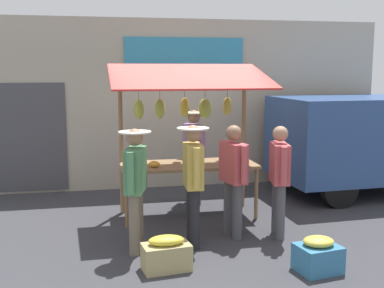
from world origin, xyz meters
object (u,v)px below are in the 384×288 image
at_px(shopper_in_striped_shirt, 279,174).
at_px(produce_crate_side, 318,255).
at_px(shopper_with_shopping_bag, 193,175).
at_px(shopper_with_ponytail, 233,173).
at_px(shopper_in_grey_tee, 136,180).
at_px(produce_crate_near, 166,254).
at_px(parked_van, 380,136).
at_px(vendor_with_sunhat, 194,148).
at_px(market_stall, 187,122).

xyz_separation_m(shopper_in_striped_shirt, produce_crate_side, (-0.01, 1.28, -0.73)).
xyz_separation_m(shopper_with_shopping_bag, shopper_with_ponytail, (-0.64, -0.26, -0.05)).
distance_m(shopper_in_grey_tee, produce_crate_near, 1.08).
bearing_deg(shopper_with_shopping_bag, produce_crate_near, 150.21).
bearing_deg(parked_van, produce_crate_near, 29.67).
relative_size(vendor_with_sunhat, shopper_with_ponytail, 1.04).
height_order(shopper_in_striped_shirt, shopper_with_shopping_bag, shopper_with_shopping_bag).
bearing_deg(vendor_with_sunhat, shopper_in_grey_tee, -41.45).
distance_m(parked_van, produce_crate_side, 4.54).
xyz_separation_m(shopper_in_striped_shirt, shopper_with_shopping_bag, (1.28, 0.11, 0.06)).
distance_m(market_stall, shopper_in_striped_shirt, 1.81).
distance_m(vendor_with_sunhat, shopper_in_striped_shirt, 2.17).
xyz_separation_m(shopper_with_shopping_bag, shopper_in_grey_tee, (0.78, 0.06, -0.02)).
bearing_deg(produce_crate_side, shopper_in_striped_shirt, -89.63).
height_order(produce_crate_near, produce_crate_side, produce_crate_side).
bearing_deg(shopper_in_grey_tee, vendor_with_sunhat, -13.15).
bearing_deg(shopper_with_ponytail, shopper_with_shopping_bag, 99.29).
xyz_separation_m(shopper_with_shopping_bag, produce_crate_side, (-1.29, 1.16, -0.79)).
bearing_deg(shopper_with_shopping_bag, shopper_in_striped_shirt, -81.92).
bearing_deg(produce_crate_side, market_stall, -66.98).
bearing_deg(vendor_with_sunhat, market_stall, -32.20).
bearing_deg(shopper_with_ponytail, shopper_in_grey_tee, 90.04).
height_order(vendor_with_sunhat, shopper_in_grey_tee, vendor_with_sunhat).
height_order(market_stall, vendor_with_sunhat, market_stall).
height_order(vendor_with_sunhat, produce_crate_side, vendor_with_sunhat).
distance_m(market_stall, produce_crate_side, 3.11).
bearing_deg(parked_van, market_stall, 8.49).
distance_m(shopper_in_grey_tee, produce_crate_side, 2.47).
height_order(shopper_with_ponytail, produce_crate_near, shopper_with_ponytail).
bearing_deg(shopper_with_shopping_bag, produce_crate_side, -129.03).
distance_m(vendor_with_sunhat, produce_crate_side, 3.48).
bearing_deg(shopper_in_striped_shirt, shopper_with_ponytail, 87.89).
relative_size(market_stall, produce_crate_side, 4.48).
distance_m(shopper_in_grey_tee, parked_van, 5.47).
distance_m(shopper_in_striped_shirt, shopper_with_shopping_bag, 1.29).
relative_size(shopper_in_striped_shirt, shopper_with_shopping_bag, 0.97).
xyz_separation_m(shopper_in_striped_shirt, produce_crate_near, (1.77, 0.87, -0.73)).
bearing_deg(shopper_with_ponytail, produce_crate_near, 119.34).
height_order(vendor_with_sunhat, shopper_in_striped_shirt, vendor_with_sunhat).
relative_size(market_stall, parked_van, 0.56).
distance_m(market_stall, vendor_with_sunhat, 0.93).
height_order(vendor_with_sunhat, produce_crate_near, vendor_with_sunhat).
relative_size(shopper_with_ponytail, parked_van, 0.36).
bearing_deg(parked_van, shopper_with_shopping_bag, 25.11).
relative_size(shopper_in_striped_shirt, produce_crate_side, 2.90).
height_order(shopper_in_striped_shirt, produce_crate_side, shopper_in_striped_shirt).
bearing_deg(parked_van, shopper_with_ponytail, 26.12).
distance_m(shopper_with_ponytail, produce_crate_near, 1.69).
bearing_deg(parked_van, shopper_in_striped_shirt, 33.07).
relative_size(vendor_with_sunhat, parked_van, 0.38).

